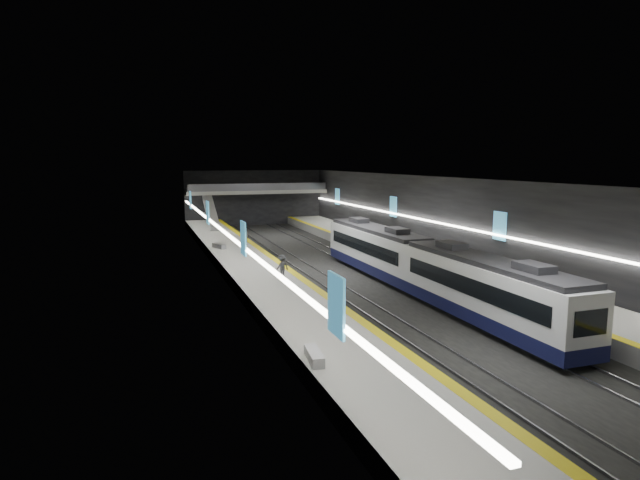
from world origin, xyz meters
name	(u,v)px	position (x,y,z in m)	size (l,w,h in m)	color
ground	(341,272)	(0.00, 0.00, 0.00)	(70.00, 70.00, 0.00)	black
ceiling	(342,178)	(0.00, 0.00, 8.00)	(20.00, 70.00, 0.04)	beige
wall_left	(223,231)	(-10.00, 0.00, 4.00)	(0.04, 70.00, 8.00)	black
wall_right	(444,221)	(10.00, 0.00, 4.00)	(0.04, 70.00, 8.00)	black
wall_back	(254,198)	(0.00, 35.00, 4.00)	(20.00, 0.04, 8.00)	black
platform_left	(255,272)	(-7.50, 0.00, 0.50)	(5.00, 70.00, 1.00)	slate
tile_surface_left	(255,266)	(-7.50, 0.00, 1.01)	(5.00, 70.00, 0.02)	#A3A39E
tactile_strip_left	(281,264)	(-5.30, 0.00, 1.02)	(0.60, 70.00, 0.02)	yellow
platform_right	(418,261)	(7.50, 0.00, 0.50)	(5.00, 70.00, 1.00)	slate
tile_surface_right	(419,255)	(7.50, 0.00, 1.01)	(5.00, 70.00, 0.02)	#A3A39E
tactile_strip_right	(397,256)	(5.30, 0.00, 1.02)	(0.60, 70.00, 0.02)	yellow
rails	(341,271)	(0.00, 0.00, 0.06)	(6.52, 70.00, 0.12)	gray
train	(421,264)	(2.50, -9.18, 2.20)	(2.69, 30.04, 3.60)	#10123B
ad_posters	(337,218)	(0.00, 1.00, 4.50)	(19.94, 53.50, 2.20)	#419BC4
cove_light_left	(226,233)	(-9.80, 0.00, 3.80)	(0.25, 68.60, 0.12)	white
cove_light_right	(442,223)	(9.80, 0.00, 3.80)	(0.25, 68.60, 0.12)	white
mezzanine_bridge	(257,192)	(0.00, 32.93, 5.04)	(20.00, 3.00, 1.50)	gray
escalator	(211,213)	(-7.50, 26.00, 2.90)	(1.20, 8.00, 0.60)	#99999E
bench_left_near	(314,356)	(-9.50, -21.27, 1.24)	(0.53, 1.93, 0.47)	#99999E
bench_left_far	(219,246)	(-8.97, 9.64, 1.23)	(0.52, 1.88, 0.46)	#99999E
bench_right_near	(473,266)	(8.58, -6.77, 1.21)	(0.48, 1.74, 0.42)	#99999E
bench_right_far	(364,231)	(9.08, 15.76, 1.20)	(0.45, 1.62, 0.40)	#99999E
passenger_right_a	(540,284)	(7.27, -15.59, 1.81)	(0.59, 0.39, 1.61)	#BB4556
passenger_right_b	(526,281)	(6.58, -15.12, 1.99)	(0.96, 0.75, 1.97)	#4F9BAD
passenger_left_a	(246,235)	(-5.84, 12.25, 1.78)	(0.91, 0.38, 1.56)	beige
passenger_left_b	(282,267)	(-6.67, -5.38, 1.88)	(1.14, 0.65, 1.76)	#404148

